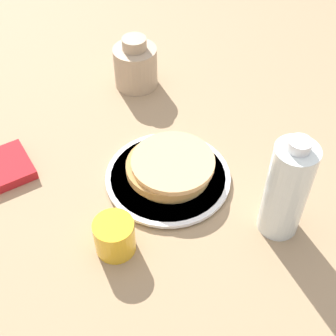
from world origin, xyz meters
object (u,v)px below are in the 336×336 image
(juice_glass, at_px, (115,236))
(water_bottle_near, at_px, (287,190))
(pancake_stack, at_px, (170,167))
(cream_jug, at_px, (136,65))
(plate, at_px, (168,177))

(juice_glass, distance_m, water_bottle_near, 0.29)
(pancake_stack, bearing_deg, water_bottle_near, 31.35)
(juice_glass, distance_m, cream_jug, 0.46)
(pancake_stack, bearing_deg, plate, -80.81)
(pancake_stack, relative_size, water_bottle_near, 0.81)
(plate, bearing_deg, pancake_stack, 99.19)
(juice_glass, xyz_separation_m, cream_jug, (-0.40, 0.23, 0.02))
(pancake_stack, distance_m, cream_jug, 0.31)
(pancake_stack, xyz_separation_m, juice_glass, (0.09, -0.16, -0.00))
(plate, distance_m, juice_glass, 0.18)
(pancake_stack, height_order, juice_glass, juice_glass)
(pancake_stack, bearing_deg, juice_glass, -58.97)
(pancake_stack, xyz_separation_m, cream_jug, (-0.30, 0.08, 0.02))
(juice_glass, bearing_deg, cream_jug, 149.61)
(pancake_stack, bearing_deg, cream_jug, 165.90)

